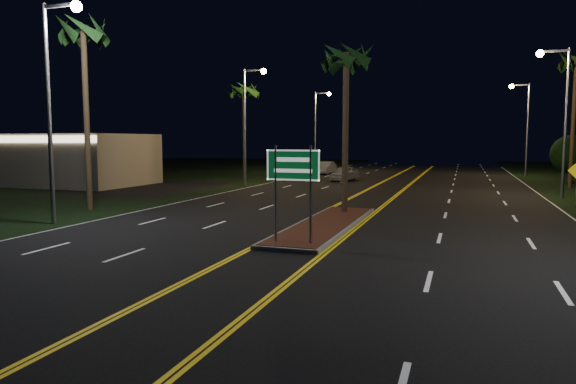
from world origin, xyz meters
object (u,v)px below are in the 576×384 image
at_px(streetlight_left_mid, 249,113).
at_px(commercial_building, 54,159).
at_px(median_island, 326,225).
at_px(streetlight_right_far, 524,118).
at_px(streetlight_left_far, 318,122).
at_px(palm_median, 346,57).
at_px(streetlight_right_mid, 560,105).
at_px(palm_left_near, 83,34).
at_px(car_near, 344,172).
at_px(car_far, 325,167).
at_px(shrub_far, 571,154).
at_px(highway_sign, 293,174).
at_px(palm_right_far, 576,63).
at_px(palm_left_far, 244,91).
at_px(streetlight_left_near, 55,87).

bearing_deg(streetlight_left_mid, commercial_building, -165.39).
height_order(median_island, streetlight_right_far, streetlight_right_far).
xyz_separation_m(streetlight_left_far, palm_median, (10.61, -33.50, 1.62)).
height_order(streetlight_right_mid, palm_median, streetlight_right_mid).
height_order(streetlight_right_far, palm_left_near, palm_left_near).
distance_m(car_near, car_far, 9.16).
xyz_separation_m(streetlight_right_mid, shrub_far, (3.19, 14.00, -3.32)).
distance_m(streetlight_left_far, palm_median, 35.18).
bearing_deg(median_island, streetlight_left_mid, 121.98).
xyz_separation_m(highway_sign, streetlight_right_far, (10.61, 39.20, 3.25)).
bearing_deg(palm_right_far, palm_left_far, -175.53).
distance_m(highway_sign, palm_right_far, 30.81).
xyz_separation_m(streetlight_left_mid, car_near, (5.99, 6.97, -4.90)).
relative_size(streetlight_right_mid, shrub_far, 2.27).
bearing_deg(streetlight_left_near, car_far, 86.60).
bearing_deg(commercial_building, streetlight_right_mid, 3.14).
relative_size(palm_left_near, palm_right_far, 0.95).
bearing_deg(palm_left_far, car_far, 69.18).
relative_size(streetlight_left_mid, streetlight_right_mid, 1.00).
bearing_deg(palm_left_near, palm_median, 11.31).
bearing_deg(commercial_building, car_far, 47.78).
height_order(streetlight_right_far, palm_median, streetlight_right_far).
bearing_deg(streetlight_right_mid, highway_sign, -118.93).
bearing_deg(palm_median, streetlight_left_mid, 128.17).
bearing_deg(streetlight_right_far, palm_left_far, -149.12).
bearing_deg(palm_median, highway_sign, -90.00).
height_order(streetlight_left_near, car_near, streetlight_left_near).
relative_size(highway_sign, car_near, 0.71).
height_order(median_island, palm_median, palm_median).
distance_m(median_island, streetlight_right_far, 37.00).
bearing_deg(palm_left_near, car_near, 71.06).
bearing_deg(car_near, streetlight_left_far, 124.51).
bearing_deg(streetlight_left_mid, streetlight_right_mid, -5.38).
bearing_deg(car_far, palm_left_far, -108.51).
relative_size(median_island, streetlight_right_mid, 1.14).
bearing_deg(median_island, streetlight_right_mid, 54.72).
bearing_deg(streetlight_left_near, streetlight_left_mid, 90.00).
bearing_deg(palm_left_near, streetlight_right_mid, 31.20).
distance_m(median_island, palm_right_far, 27.84).
bearing_deg(shrub_far, car_far, 171.69).
height_order(streetlight_left_mid, palm_right_far, palm_right_far).
distance_m(streetlight_left_mid, palm_left_near, 16.39).
distance_m(streetlight_left_far, palm_left_near, 36.18).
distance_m(palm_left_far, car_near, 11.16).
xyz_separation_m(highway_sign, streetlight_right_mid, (10.61, 19.20, 3.25)).
relative_size(streetlight_left_mid, palm_median, 1.08).
height_order(palm_left_near, palm_left_far, palm_left_near).
distance_m(streetlight_left_mid, car_near, 10.42).
xyz_separation_m(commercial_building, streetlight_left_far, (15.39, 24.01, 3.65)).
distance_m(streetlight_right_mid, car_near, 18.34).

